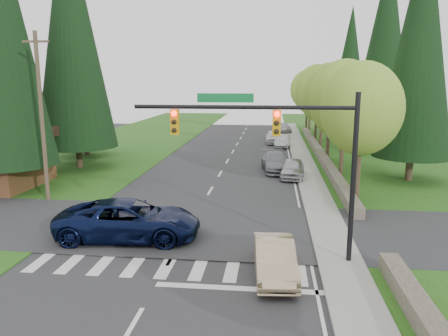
% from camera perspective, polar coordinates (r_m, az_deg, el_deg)
% --- Properties ---
extents(ground, '(120.00, 120.00, 0.00)m').
position_cam_1_polar(ground, '(14.92, -10.72, -17.75)').
color(ground, '#28282B').
rests_on(ground, ground).
extents(grass_east, '(14.00, 110.00, 0.06)m').
position_cam_1_polar(grass_east, '(34.39, 21.32, -1.49)').
color(grass_east, '#244D14').
rests_on(grass_east, ground).
extents(grass_west, '(14.00, 110.00, 0.06)m').
position_cam_1_polar(grass_west, '(37.33, -20.94, -0.50)').
color(grass_west, '#244D14').
rests_on(grass_west, ground).
extents(cross_street, '(120.00, 8.00, 0.10)m').
position_cam_1_polar(cross_street, '(22.03, -4.61, -7.79)').
color(cross_street, '#28282B').
rests_on(cross_street, ground).
extents(sidewalk_east, '(1.80, 80.00, 0.13)m').
position_cam_1_polar(sidewalk_east, '(35.27, 10.88, -0.55)').
color(sidewalk_east, gray).
rests_on(sidewalk_east, ground).
extents(curb_east, '(0.20, 80.00, 0.13)m').
position_cam_1_polar(curb_east, '(35.21, 9.51, -0.52)').
color(curb_east, gray).
rests_on(curb_east, ground).
extents(stone_wall_north, '(0.70, 40.00, 0.70)m').
position_cam_1_polar(stone_wall_north, '(43.21, 12.35, 1.94)').
color(stone_wall_north, '#4C4438').
rests_on(stone_wall_north, ground).
extents(traffic_signal, '(8.70, 0.37, 6.80)m').
position_cam_1_polar(traffic_signal, '(17.07, 7.41, 3.77)').
color(traffic_signal, black).
rests_on(traffic_signal, ground).
extents(utility_pole, '(1.60, 0.24, 10.00)m').
position_cam_1_polar(utility_pole, '(28.01, -22.72, 6.24)').
color(utility_pole, '#473828').
rests_on(utility_pole, ground).
extents(decid_tree_0, '(4.80, 4.80, 8.37)m').
position_cam_1_polar(decid_tree_0, '(26.97, 17.53, 7.40)').
color(decid_tree_0, '#38281C').
rests_on(decid_tree_0, ground).
extents(decid_tree_1, '(5.20, 5.20, 8.80)m').
position_cam_1_polar(decid_tree_1, '(33.86, 15.47, 8.55)').
color(decid_tree_1, '#38281C').
rests_on(decid_tree_1, ground).
extents(decid_tree_2, '(5.00, 5.00, 8.82)m').
position_cam_1_polar(decid_tree_2, '(40.76, 13.68, 9.22)').
color(decid_tree_2, '#38281C').
rests_on(decid_tree_2, ground).
extents(decid_tree_3, '(5.00, 5.00, 8.55)m').
position_cam_1_polar(decid_tree_3, '(47.73, 12.74, 9.21)').
color(decid_tree_3, '#38281C').
rests_on(decid_tree_3, ground).
extents(decid_tree_4, '(5.40, 5.40, 9.18)m').
position_cam_1_polar(decid_tree_4, '(54.69, 12.07, 9.89)').
color(decid_tree_4, '#38281C').
rests_on(decid_tree_4, ground).
extents(decid_tree_5, '(4.80, 4.80, 8.30)m').
position_cam_1_polar(decid_tree_5, '(61.65, 11.24, 9.57)').
color(decid_tree_5, '#38281C').
rests_on(decid_tree_5, ground).
extents(decid_tree_6, '(5.20, 5.20, 8.86)m').
position_cam_1_polar(decid_tree_6, '(68.63, 10.85, 10.02)').
color(decid_tree_6, '#38281C').
rests_on(decid_tree_6, ground).
extents(conifer_w_c, '(6.46, 6.46, 20.80)m').
position_cam_1_polar(conifer_w_c, '(38.20, -19.37, 16.87)').
color(conifer_w_c, '#38281C').
rests_on(conifer_w_c, ground).
extents(conifer_w_e, '(5.78, 5.78, 18.80)m').
position_cam_1_polar(conifer_w_e, '(44.38, -18.26, 14.77)').
color(conifer_w_e, '#38281C').
rests_on(conifer_w_e, ground).
extents(conifer_e_a, '(5.44, 5.44, 17.80)m').
position_cam_1_polar(conifer_e_a, '(34.01, 24.22, 14.74)').
color(conifer_e_a, '#38281C').
rests_on(conifer_e_a, ground).
extents(conifer_e_b, '(6.12, 6.12, 19.80)m').
position_cam_1_polar(conifer_e_b, '(47.83, 20.31, 14.96)').
color(conifer_e_b, '#38281C').
rests_on(conifer_e_b, ground).
extents(conifer_e_c, '(5.10, 5.10, 16.80)m').
position_cam_1_polar(conifer_e_c, '(61.27, 16.14, 12.85)').
color(conifer_e_c, '#38281C').
rests_on(conifer_e_c, ground).
extents(sedan_champagne, '(1.78, 4.27, 1.37)m').
position_cam_1_polar(sedan_champagne, '(16.75, 6.63, -11.65)').
color(sedan_champagne, tan).
rests_on(sedan_champagne, ground).
extents(suv_navy, '(6.74, 3.51, 1.81)m').
position_cam_1_polar(suv_navy, '(20.69, -12.28, -6.65)').
color(suv_navy, '#0A1233').
rests_on(suv_navy, ground).
extents(parked_car_a, '(2.04, 4.36, 1.44)m').
position_cam_1_polar(parked_car_a, '(33.24, 8.93, -0.05)').
color(parked_car_a, '#B1B0B5').
rests_on(parked_car_a, ground).
extents(parked_car_b, '(2.71, 5.37, 1.49)m').
position_cam_1_polar(parked_car_b, '(35.49, 6.80, 0.77)').
color(parked_car_b, slate).
rests_on(parked_car_b, ground).
extents(parked_car_c, '(1.91, 4.28, 1.37)m').
position_cam_1_polar(parked_car_c, '(48.44, 7.66, 3.50)').
color(parked_car_c, '#ACACB1').
rests_on(parked_car_c, ground).
extents(parked_car_d, '(2.04, 4.58, 1.53)m').
position_cam_1_polar(parked_car_d, '(51.35, 6.52, 4.06)').
color(parked_car_d, silver).
rests_on(parked_car_d, ground).
extents(parked_car_e, '(2.29, 4.58, 1.28)m').
position_cam_1_polar(parked_car_e, '(62.16, 7.81, 5.17)').
color(parked_car_e, '#9F9FA4').
rests_on(parked_car_e, ground).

